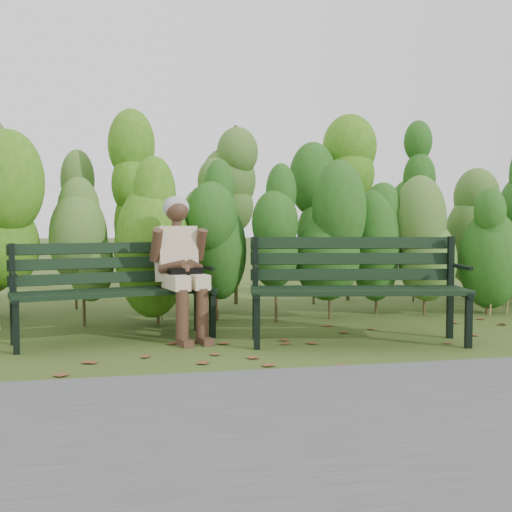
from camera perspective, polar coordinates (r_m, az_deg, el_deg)
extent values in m
plane|color=#3A4819|center=(5.25, 0.76, -8.41)|extent=(80.00, 80.00, 0.00)
cube|color=#474749|center=(3.20, 9.34, -15.93)|extent=(60.00, 2.50, 0.01)
cylinder|color=#47381E|center=(6.45, -20.78, -2.86)|extent=(0.03, 0.03, 0.80)
ellipsoid|color=#387411|center=(6.42, -20.89, 2.83)|extent=(0.64, 0.64, 1.44)
cylinder|color=#47381E|center=(6.38, -15.35, -2.84)|extent=(0.03, 0.03, 0.80)
ellipsoid|color=#387411|center=(6.35, -15.43, 2.92)|extent=(0.64, 0.64, 1.44)
cylinder|color=#47381E|center=(6.36, -9.84, -2.78)|extent=(0.03, 0.03, 0.80)
ellipsoid|color=#387411|center=(6.33, -9.89, 2.99)|extent=(0.64, 0.64, 1.44)
cylinder|color=#47381E|center=(6.41, -4.36, -2.71)|extent=(0.03, 0.03, 0.80)
ellipsoid|color=#387411|center=(6.38, -4.38, 3.03)|extent=(0.64, 0.64, 1.44)
cylinder|color=#47381E|center=(6.51, 1.00, -2.61)|extent=(0.03, 0.03, 0.80)
ellipsoid|color=#387411|center=(6.48, 1.01, 3.03)|extent=(0.64, 0.64, 1.44)
cylinder|color=#47381E|center=(6.67, 6.15, -2.49)|extent=(0.03, 0.03, 0.80)
ellipsoid|color=#387411|center=(6.64, 6.18, 3.02)|extent=(0.64, 0.64, 1.44)
cylinder|color=#47381E|center=(6.87, 11.02, -2.36)|extent=(0.03, 0.03, 0.80)
ellipsoid|color=#387411|center=(6.84, 11.08, 2.98)|extent=(0.64, 0.64, 1.44)
cylinder|color=#47381E|center=(7.13, 15.58, -2.23)|extent=(0.03, 0.03, 0.80)
ellipsoid|color=#387411|center=(7.10, 15.66, 2.92)|extent=(0.64, 0.64, 1.44)
cylinder|color=#47381E|center=(7.43, 19.80, -2.09)|extent=(0.03, 0.03, 0.80)
ellipsoid|color=#387411|center=(7.40, 19.89, 2.86)|extent=(0.64, 0.64, 1.44)
cylinder|color=#47381E|center=(7.39, -17.84, -0.91)|extent=(0.04, 0.04, 1.10)
ellipsoid|color=#294C16|center=(7.39, -17.95, 5.92)|extent=(0.70, 0.70, 1.98)
cylinder|color=#47381E|center=(7.35, -11.88, -0.85)|extent=(0.04, 0.04, 1.10)
ellipsoid|color=#294C16|center=(7.34, -11.95, 6.02)|extent=(0.70, 0.70, 1.98)
cylinder|color=#47381E|center=(7.38, -5.90, -0.78)|extent=(0.04, 0.04, 1.10)
ellipsoid|color=#294C16|center=(7.37, -5.94, 6.06)|extent=(0.70, 0.70, 1.98)
cylinder|color=#47381E|center=(7.49, -0.04, -0.71)|extent=(0.04, 0.04, 1.10)
ellipsoid|color=#294C16|center=(7.48, -0.04, 6.03)|extent=(0.70, 0.70, 1.98)
cylinder|color=#47381E|center=(7.68, 5.59, -0.63)|extent=(0.04, 0.04, 1.10)
ellipsoid|color=#294C16|center=(7.67, 5.62, 5.94)|extent=(0.70, 0.70, 1.98)
cylinder|color=#47381E|center=(7.93, 10.90, -0.55)|extent=(0.04, 0.04, 1.10)
ellipsoid|color=#294C16|center=(7.93, 10.97, 5.81)|extent=(0.70, 0.70, 1.98)
cylinder|color=#47381E|center=(8.25, 15.85, -0.48)|extent=(0.04, 0.04, 1.10)
ellipsoid|color=#294C16|center=(8.25, 15.94, 5.64)|extent=(0.70, 0.70, 1.98)
cylinder|color=#47381E|center=(8.63, 20.39, -0.40)|extent=(0.04, 0.04, 1.10)
ellipsoid|color=#294C16|center=(8.63, 20.50, 5.44)|extent=(0.70, 0.70, 1.98)
cube|color=brown|center=(4.55, -8.26, -10.20)|extent=(0.11, 0.10, 0.01)
cube|color=brown|center=(5.49, -11.76, -7.93)|extent=(0.11, 0.11, 0.01)
cube|color=brown|center=(5.54, 5.56, -7.78)|extent=(0.10, 0.09, 0.01)
cube|color=brown|center=(5.36, 14.73, -8.24)|extent=(0.10, 0.08, 0.01)
cube|color=brown|center=(5.51, 3.34, -7.82)|extent=(0.10, 0.08, 0.01)
cube|color=brown|center=(5.22, 19.61, -8.61)|extent=(0.11, 0.11, 0.01)
cube|color=brown|center=(4.47, -16.42, -10.53)|extent=(0.09, 0.11, 0.01)
cube|color=brown|center=(5.80, -0.34, -7.26)|extent=(0.11, 0.11, 0.01)
cube|color=brown|center=(4.63, 18.32, -10.09)|extent=(0.11, 0.11, 0.01)
cube|color=brown|center=(5.09, 2.25, -8.73)|extent=(0.08, 0.10, 0.01)
cube|color=brown|center=(4.05, -19.79, -12.02)|extent=(0.10, 0.11, 0.01)
cube|color=brown|center=(4.77, -17.11, -9.69)|extent=(0.10, 0.11, 0.01)
cube|color=brown|center=(5.97, 15.76, -7.08)|extent=(0.11, 0.11, 0.01)
cube|color=brown|center=(4.74, -3.83, -9.62)|extent=(0.10, 0.09, 0.01)
cube|color=brown|center=(5.30, -12.02, -8.33)|extent=(0.09, 0.10, 0.01)
cube|color=brown|center=(4.94, -4.93, -9.11)|extent=(0.10, 0.11, 0.01)
cube|color=brown|center=(5.47, -16.30, -8.02)|extent=(0.11, 0.10, 0.01)
cube|color=brown|center=(5.59, 14.37, -7.77)|extent=(0.10, 0.08, 0.01)
cube|color=brown|center=(6.06, -8.26, -6.86)|extent=(0.09, 0.10, 0.01)
cube|color=brown|center=(5.05, -18.24, -9.00)|extent=(0.07, 0.09, 0.01)
cube|color=brown|center=(5.54, 19.86, -7.95)|extent=(0.11, 0.11, 0.01)
cube|color=brown|center=(5.10, -21.90, -8.95)|extent=(0.10, 0.08, 0.01)
cube|color=black|center=(5.28, -12.79, -3.59)|extent=(1.73, 0.53, 0.04)
cube|color=black|center=(5.40, -13.07, -3.45)|extent=(1.73, 0.53, 0.04)
cube|color=black|center=(5.52, -13.33, -3.31)|extent=(1.73, 0.53, 0.04)
cube|color=black|center=(5.64, -13.59, -3.18)|extent=(1.73, 0.53, 0.04)
cube|color=black|center=(5.71, -13.78, -2.02)|extent=(1.72, 0.47, 0.10)
cube|color=black|center=(5.72, -13.83, -0.64)|extent=(1.72, 0.47, 0.10)
cube|color=black|center=(5.72, -13.88, 0.74)|extent=(1.72, 0.47, 0.10)
cube|color=black|center=(5.19, -21.88, -6.31)|extent=(0.06, 0.06, 0.44)
cube|color=black|center=(5.57, -22.18, -3.39)|extent=(0.06, 0.06, 0.88)
cube|color=black|center=(5.35, -22.05, -3.86)|extent=(0.16, 0.49, 0.04)
cylinder|color=black|center=(5.28, -22.06, -1.61)|extent=(0.12, 0.36, 0.04)
cube|color=black|center=(5.54, -4.17, -5.51)|extent=(0.06, 0.06, 0.44)
cube|color=black|center=(5.90, -5.65, -2.83)|extent=(0.06, 0.06, 0.88)
cube|color=black|center=(5.69, -4.89, -3.24)|extent=(0.16, 0.49, 0.04)
cylinder|color=black|center=(5.63, -4.73, -1.12)|extent=(0.12, 0.36, 0.04)
cube|color=black|center=(5.09, 10.18, -3.50)|extent=(1.86, 0.42, 0.04)
cube|color=black|center=(5.21, 9.88, -3.34)|extent=(1.86, 0.42, 0.04)
cube|color=black|center=(5.34, 9.60, -3.19)|extent=(1.86, 0.42, 0.04)
cube|color=black|center=(5.47, 9.34, -3.04)|extent=(1.86, 0.42, 0.04)
cube|color=black|center=(5.55, 9.16, -1.77)|extent=(1.85, 0.37, 0.11)
cube|color=black|center=(5.55, 9.14, -0.26)|extent=(1.85, 0.37, 0.11)
cube|color=black|center=(5.56, 9.12, 1.24)|extent=(1.85, 0.37, 0.11)
cube|color=black|center=(5.00, 0.08, -6.27)|extent=(0.06, 0.06, 0.47)
cube|color=black|center=(5.41, -0.07, -3.06)|extent=(0.06, 0.06, 0.93)
cube|color=black|center=(5.18, 0.01, -3.57)|extent=(0.14, 0.52, 0.04)
cylinder|color=black|center=(5.10, 0.02, -1.10)|extent=(0.10, 0.39, 0.04)
cube|color=black|center=(5.36, 19.59, -5.81)|extent=(0.06, 0.06, 0.47)
cube|color=black|center=(5.74, 18.02, -2.86)|extent=(0.06, 0.06, 0.93)
cube|color=black|center=(5.52, 18.85, -3.32)|extent=(0.14, 0.52, 0.04)
cylinder|color=black|center=(5.46, 19.08, -1.00)|extent=(0.10, 0.39, 0.04)
cube|color=#BCA98A|center=(5.37, -7.63, -2.45)|extent=(0.24, 0.45, 0.13)
cube|color=#BCA98A|center=(5.42, -5.80, -2.38)|extent=(0.24, 0.45, 0.13)
cylinder|color=#452C1D|center=(5.24, -7.04, -5.79)|extent=(0.13, 0.13, 0.48)
cylinder|color=#452C1D|center=(5.30, -5.16, -5.68)|extent=(0.13, 0.13, 0.48)
cube|color=#452C1D|center=(5.20, -6.75, -8.20)|extent=(0.14, 0.22, 0.06)
cube|color=#452C1D|center=(5.26, -4.84, -8.06)|extent=(0.14, 0.22, 0.06)
cube|color=#BCA98A|center=(5.64, -7.61, 0.19)|extent=(0.42, 0.33, 0.53)
cylinder|color=#452C1D|center=(5.61, -7.56, 2.97)|extent=(0.09, 0.09, 0.10)
sphere|color=#452C1D|center=(5.60, -7.54, 4.32)|extent=(0.21, 0.21, 0.21)
ellipsoid|color=gray|center=(5.63, -7.62, 4.57)|extent=(0.25, 0.23, 0.22)
cylinder|color=#452C1D|center=(5.49, -9.47, 1.00)|extent=(0.14, 0.23, 0.31)
cylinder|color=#452C1D|center=(5.62, -5.30, 1.07)|extent=(0.14, 0.23, 0.31)
cylinder|color=#452C1D|center=(5.41, -7.99, -1.01)|extent=(0.27, 0.23, 0.13)
cylinder|color=#452C1D|center=(5.47, -5.86, -0.95)|extent=(0.19, 0.28, 0.13)
sphere|color=#452C1D|center=(5.38, -6.71, -1.24)|extent=(0.11, 0.11, 0.11)
cube|color=black|center=(5.40, -6.74, -1.98)|extent=(0.32, 0.19, 0.16)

